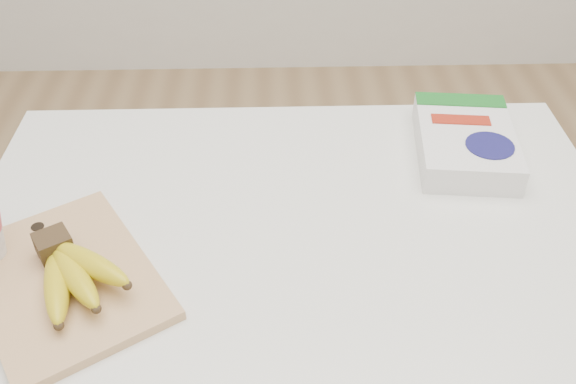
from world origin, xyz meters
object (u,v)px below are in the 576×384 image
object	(u,v)px
bananas	(72,272)
cereal_box	(465,141)
cutting_board	(65,280)
table	(294,370)

from	to	relation	value
bananas	cereal_box	xyz separation A→B (m)	(0.63, 0.32, -0.01)
bananas	cutting_board	bearing A→B (deg)	142.03
bananas	table	bearing A→B (deg)	23.45
cutting_board	bananas	bearing A→B (deg)	-70.10
table	cereal_box	xyz separation A→B (m)	(0.31, 0.18, 0.42)
table	bananas	size ratio (longest dim) A/B	5.66
table	bananas	distance (m)	0.56
cutting_board	cereal_box	world-z (taller)	cereal_box
cereal_box	bananas	bearing A→B (deg)	-147.26
bananas	cereal_box	bearing A→B (deg)	26.63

